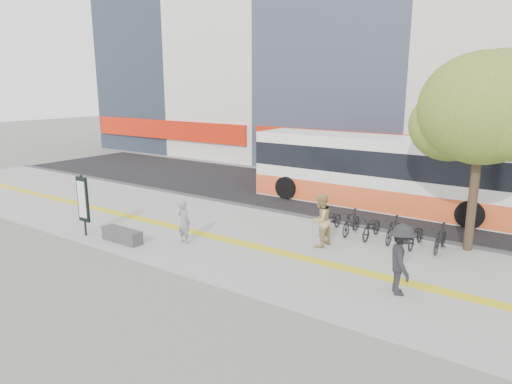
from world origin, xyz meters
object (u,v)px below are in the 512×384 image
Objects in this scene: seated_woman at (184,222)px; pedestrian_dark at (401,260)px; bench at (122,235)px; pedestrian_tan at (320,220)px; street_tree at (483,111)px; signboard at (83,200)px; bus at (379,174)px.

pedestrian_dark is at bearing -173.94° from seated_woman.
pedestrian_tan is (5.71, 3.45, 0.67)m from bench.
street_tree is at bearing -39.26° from pedestrian_dark.
pedestrian_dark is (10.61, 1.75, -0.37)m from signboard.
bench is at bearing 36.50° from seated_woman.
bench is 11.14m from bus.
seated_woman is 7.22m from pedestrian_dark.
signboard reaches higher than bench.
bench is 1.09× the size of seated_woman.
street_tree is 3.43× the size of pedestrian_dark.
pedestrian_dark reaches higher than seated_woman.
street_tree reaches higher than pedestrian_dark.
pedestrian_tan is 3.86m from pedestrian_dark.
signboard reaches higher than seated_woman.
pedestrian_tan is at bearing 28.90° from pedestrian_dark.
bench is 12.23m from street_tree.
signboard is at bearing -53.46° from pedestrian_tan.
bus is 6.43× the size of pedestrian_tan.
bench is 9.15m from pedestrian_dark.
signboard is 0.35× the size of street_tree.
pedestrian_tan is at bearing 27.20° from signboard.
bench is at bearing -118.91° from bus.
pedestrian_tan reaches higher than seated_woman.
street_tree is at bearing -144.86° from seated_woman.
bus reaches higher than bench.
bench is 1.94m from signboard.
bench is at bearing 10.81° from signboard.
pedestrian_tan is (0.36, -6.25, -0.52)m from bus.
street_tree reaches higher than signboard.
bus is 6.28m from pedestrian_tan.
signboard is 3.74m from seated_woman.
bus is at bearing 55.19° from signboard.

